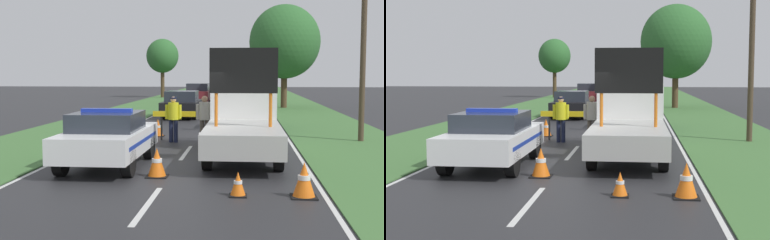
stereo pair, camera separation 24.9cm
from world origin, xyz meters
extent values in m
plane|color=#28282B|center=(0.00, 0.00, 0.00)|extent=(160.00, 160.00, 0.00)
cube|color=silver|center=(0.00, -4.61, 0.00)|extent=(0.12, 2.95, 0.01)
cube|color=silver|center=(0.00, 2.02, 0.00)|extent=(0.12, 2.95, 0.01)
cube|color=silver|center=(0.00, 8.65, 0.00)|extent=(0.12, 2.95, 0.01)
cube|color=silver|center=(0.00, 15.28, 0.00)|extent=(0.12, 2.95, 0.01)
cube|color=silver|center=(0.00, 21.91, 0.00)|extent=(0.12, 2.95, 0.01)
cube|color=silver|center=(0.00, 28.54, 0.00)|extent=(0.12, 2.95, 0.01)
cube|color=silver|center=(0.00, 35.17, 0.00)|extent=(0.12, 2.95, 0.01)
cube|color=silver|center=(0.00, 41.80, 0.00)|extent=(0.12, 2.95, 0.01)
cube|color=silver|center=(0.00, 48.44, 0.00)|extent=(0.12, 2.95, 0.01)
cube|color=silver|center=(-3.44, 15.81, 0.00)|extent=(0.10, 70.33, 0.01)
cube|color=silver|center=(3.44, 15.81, 0.00)|extent=(0.10, 70.33, 0.01)
cube|color=#427038|center=(-5.59, 20.00, 0.01)|extent=(4.10, 120.00, 0.03)
cube|color=#427038|center=(5.59, 20.00, 0.01)|extent=(4.10, 120.00, 0.03)
cube|color=white|center=(-1.77, -0.64, 0.68)|extent=(1.90, 4.41, 0.61)
cube|color=#282D38|center=(-1.77, -0.77, 1.22)|extent=(1.67, 2.03, 0.47)
cylinder|color=black|center=(-2.60, 0.73, 0.38)|extent=(0.24, 0.75, 0.75)
cylinder|color=black|center=(-0.94, 0.73, 0.38)|extent=(0.24, 0.75, 0.75)
cylinder|color=black|center=(-2.60, -2.00, 0.38)|extent=(0.24, 0.75, 0.75)
cylinder|color=black|center=(-0.94, -2.00, 0.38)|extent=(0.24, 0.75, 0.75)
cube|color=#1E38C6|center=(-1.77, -0.77, 1.51)|extent=(1.33, 0.24, 0.10)
cube|color=#193399|center=(-1.77, -0.64, 0.71)|extent=(1.91, 3.62, 0.10)
cube|color=black|center=(-1.77, 1.61, 0.62)|extent=(1.04, 0.08, 0.37)
cube|color=white|center=(1.77, 3.12, 1.29)|extent=(2.05, 1.94, 1.71)
cube|color=#232833|center=(1.77, 4.07, 1.60)|extent=(1.74, 0.04, 0.75)
cube|color=#B2B2AD|center=(1.77, 0.01, 0.74)|extent=(2.05, 4.29, 0.60)
cylinder|color=#D16619|center=(1.04, 0.01, 1.49)|extent=(0.09, 0.09, 0.90)
cylinder|color=#D16619|center=(2.50, 0.01, 1.49)|extent=(0.09, 0.09, 0.90)
cube|color=black|center=(1.77, 0.01, 2.54)|extent=(1.82, 0.12, 1.21)
cylinder|color=black|center=(0.86, 3.12, 0.44)|extent=(0.24, 0.88, 0.88)
cylinder|color=black|center=(2.68, 3.12, 0.44)|extent=(0.24, 0.88, 0.88)
cylinder|color=black|center=(0.86, -0.85, 0.44)|extent=(0.24, 0.88, 0.88)
cylinder|color=black|center=(2.68, -0.85, 0.44)|extent=(0.24, 0.88, 0.88)
cylinder|color=black|center=(-1.25, 5.10, 0.43)|extent=(0.07, 0.07, 0.87)
cylinder|color=black|center=(1.30, 5.10, 0.43)|extent=(0.07, 0.07, 0.87)
cube|color=yellow|center=(-1.31, 5.10, 0.97)|extent=(0.53, 0.08, 0.20)
cube|color=black|center=(-0.78, 5.10, 0.97)|extent=(0.53, 0.08, 0.20)
cube|color=yellow|center=(-0.24, 5.10, 0.97)|extent=(0.53, 0.08, 0.20)
cube|color=black|center=(0.29, 5.10, 0.97)|extent=(0.53, 0.08, 0.20)
cube|color=yellow|center=(0.82, 5.10, 0.97)|extent=(0.53, 0.08, 0.20)
cube|color=black|center=(1.35, 5.10, 0.97)|extent=(0.53, 0.08, 0.20)
cylinder|color=#191E38|center=(-0.81, 4.46, 0.41)|extent=(0.15, 0.15, 0.81)
cylinder|color=#191E38|center=(-0.64, 4.46, 0.41)|extent=(0.15, 0.15, 0.81)
cylinder|color=yellow|center=(-0.72, 4.46, 1.12)|extent=(0.37, 0.37, 0.61)
cylinder|color=yellow|center=(-0.96, 4.46, 1.09)|extent=(0.12, 0.12, 0.52)
cylinder|color=yellow|center=(-0.49, 4.46, 1.09)|extent=(0.12, 0.12, 0.52)
sphere|color=tan|center=(-0.72, 4.46, 1.53)|extent=(0.21, 0.21, 0.21)
cylinder|color=#141933|center=(-0.72, 4.46, 1.59)|extent=(0.24, 0.24, 0.05)
cylinder|color=brown|center=(0.33, 4.24, 0.42)|extent=(0.16, 0.16, 0.84)
cylinder|color=brown|center=(0.50, 4.24, 0.42)|extent=(0.16, 0.16, 0.84)
cylinder|color=#B2AD9E|center=(0.41, 4.24, 1.15)|extent=(0.38, 0.38, 0.63)
cylinder|color=#B2AD9E|center=(0.17, 4.24, 1.12)|extent=(0.13, 0.13, 0.53)
cylinder|color=#B2AD9E|center=(0.65, 4.24, 1.12)|extent=(0.13, 0.13, 0.53)
sphere|color=#A57A5B|center=(0.41, 4.24, 1.57)|extent=(0.22, 0.22, 0.22)
cube|color=black|center=(-1.57, 6.18, 0.01)|extent=(0.49, 0.49, 0.03)
cone|color=orange|center=(-1.57, 6.18, 0.36)|extent=(0.42, 0.42, 0.65)
cylinder|color=white|center=(-1.57, 6.18, 0.39)|extent=(0.24, 0.24, 0.09)
cube|color=black|center=(3.00, -3.72, 0.01)|extent=(0.52, 0.52, 0.03)
cone|color=orange|center=(3.00, -3.72, 0.37)|extent=(0.44, 0.44, 0.68)
cylinder|color=white|center=(3.00, -3.72, 0.41)|extent=(0.25, 0.25, 0.10)
cube|color=black|center=(1.69, -3.74, 0.01)|extent=(0.36, 0.36, 0.03)
cone|color=orange|center=(1.69, -3.74, 0.27)|extent=(0.30, 0.30, 0.47)
cylinder|color=white|center=(1.69, -3.74, 0.29)|extent=(0.17, 0.17, 0.07)
cube|color=black|center=(-0.27, -1.91, 0.01)|extent=(0.51, 0.51, 0.03)
cone|color=orange|center=(-0.27, -1.91, 0.37)|extent=(0.43, 0.43, 0.67)
cylinder|color=white|center=(-0.27, -1.91, 0.40)|extent=(0.24, 0.24, 0.09)
cube|color=navy|center=(1.88, 9.50, 0.77)|extent=(1.83, 4.48, 0.77)
cube|color=#282D38|center=(1.88, 9.37, 1.42)|extent=(1.61, 2.06, 0.51)
cylinder|color=black|center=(1.08, 10.89, 0.39)|extent=(0.24, 0.78, 0.78)
cylinder|color=black|center=(2.68, 10.89, 0.39)|extent=(0.24, 0.78, 0.78)
cylinder|color=black|center=(1.08, 8.12, 0.39)|extent=(0.24, 0.78, 0.78)
cylinder|color=black|center=(2.68, 8.12, 0.39)|extent=(0.24, 0.78, 0.78)
cube|color=black|center=(-1.67, 15.12, 0.63)|extent=(1.91, 4.57, 0.58)
cube|color=#282D38|center=(-1.67, 14.98, 1.20)|extent=(1.68, 2.10, 0.56)
cylinder|color=black|center=(-2.51, 16.54, 0.34)|extent=(0.24, 0.68, 0.68)
cylinder|color=black|center=(-0.83, 16.54, 0.34)|extent=(0.24, 0.68, 0.68)
cylinder|color=black|center=(-2.51, 13.70, 0.34)|extent=(0.24, 0.68, 0.68)
cylinder|color=black|center=(-0.83, 13.70, 0.34)|extent=(0.24, 0.68, 0.68)
cube|color=#B2B2B7|center=(1.70, 20.90, 0.74)|extent=(1.85, 4.29, 0.70)
cube|color=#282D38|center=(1.70, 20.78, 1.35)|extent=(1.63, 1.97, 0.51)
cylinder|color=black|center=(0.89, 22.23, 0.38)|extent=(0.24, 0.77, 0.77)
cylinder|color=black|center=(2.51, 22.23, 0.38)|extent=(0.24, 0.77, 0.77)
cylinder|color=black|center=(0.89, 19.57, 0.38)|extent=(0.24, 0.77, 0.77)
cylinder|color=black|center=(2.51, 19.57, 0.38)|extent=(0.24, 0.77, 0.77)
cube|color=maroon|center=(-1.77, 26.42, 0.76)|extent=(1.82, 4.29, 0.73)
cube|color=#282D38|center=(-1.77, 26.29, 1.40)|extent=(1.60, 1.97, 0.55)
cylinder|color=black|center=(-2.56, 27.75, 0.39)|extent=(0.24, 0.79, 0.79)
cylinder|color=black|center=(-0.98, 27.75, 0.39)|extent=(0.24, 0.79, 0.79)
cylinder|color=black|center=(-2.56, 25.09, 0.39)|extent=(0.24, 0.79, 0.79)
cylinder|color=black|center=(-0.98, 25.09, 0.39)|extent=(0.24, 0.79, 0.79)
cylinder|color=#4C3823|center=(4.54, 23.77, 1.40)|extent=(0.43, 0.43, 2.81)
ellipsoid|color=#2D662D|center=(4.54, 23.77, 4.65)|extent=(4.92, 4.92, 5.17)
cylinder|color=#4C3823|center=(-6.41, 38.61, 1.48)|extent=(0.38, 0.38, 2.96)
ellipsoid|color=#2D662D|center=(-6.41, 38.61, 4.16)|extent=(3.21, 3.21, 3.37)
cylinder|color=#473828|center=(5.99, 5.29, 3.74)|extent=(0.20, 0.20, 7.48)
camera|label=1|loc=(1.81, -14.36, 2.48)|focal=50.00mm
camera|label=2|loc=(2.06, -14.34, 2.48)|focal=50.00mm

